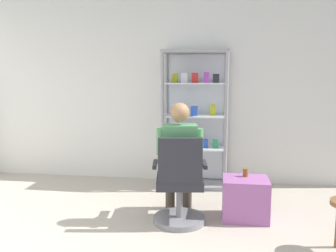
{
  "coord_description": "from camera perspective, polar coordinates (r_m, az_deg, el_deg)",
  "views": [
    {
      "loc": [
        0.73,
        -2.35,
        1.59
      ],
      "look_at": [
        0.17,
        1.68,
        1.0
      ],
      "focal_mm": 39.15,
      "sensor_mm": 36.0,
      "label": 1
    }
  ],
  "objects": [
    {
      "name": "storage_crate",
      "position": [
        4.17,
        11.94,
        -11.0
      ],
      "size": [
        0.49,
        0.41,
        0.45
      ],
      "primitive_type": "cube",
      "color": "#9E599E",
      "rests_on": "ground"
    },
    {
      "name": "back_wall",
      "position": [
        5.41,
        0.2,
        5.71
      ],
      "size": [
        6.0,
        0.1,
        2.7
      ],
      "primitive_type": "cube",
      "color": "silver",
      "rests_on": "ground"
    },
    {
      "name": "display_cabinet_main",
      "position": [
        5.16,
        4.24,
        1.28
      ],
      "size": [
        0.9,
        0.45,
        1.9
      ],
      "color": "gray",
      "rests_on": "ground"
    },
    {
      "name": "office_chair",
      "position": [
        3.89,
        1.82,
        -9.68
      ],
      "size": [
        0.59,
        0.56,
        0.96
      ],
      "color": "slate",
      "rests_on": "ground"
    },
    {
      "name": "tea_glass",
      "position": [
        4.17,
        11.98,
        -7.1
      ],
      "size": [
        0.06,
        0.06,
        0.09
      ],
      "primitive_type": "cylinder",
      "color": "brown",
      "rests_on": "storage_crate"
    },
    {
      "name": "seated_shopkeeper",
      "position": [
        3.96,
        1.79,
        -4.56
      ],
      "size": [
        0.52,
        0.6,
        1.29
      ],
      "color": "#3F382D",
      "rests_on": "ground"
    }
  ]
}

